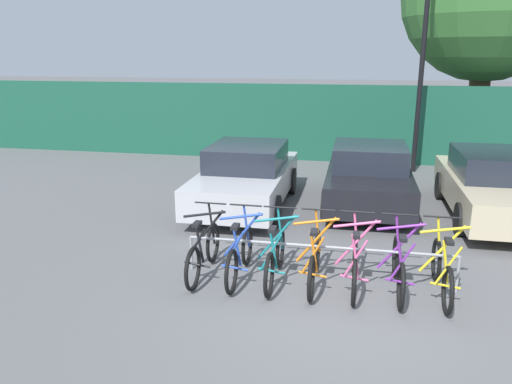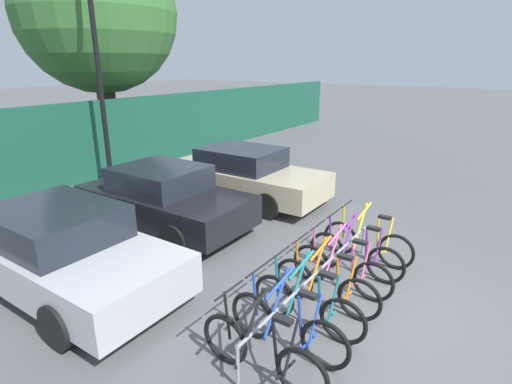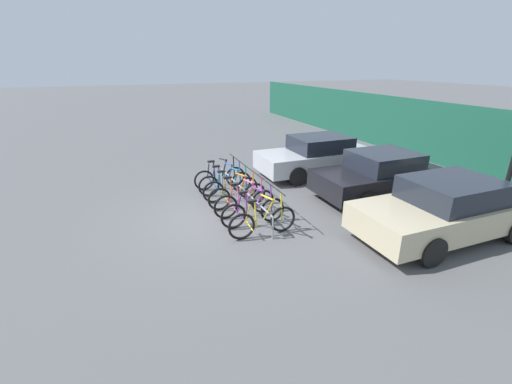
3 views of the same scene
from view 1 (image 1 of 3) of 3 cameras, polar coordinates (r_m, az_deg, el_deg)
The scene contains 14 objects.
ground_plane at distance 7.23m, azimuth 9.47°, elevation -12.38°, with size 120.00×120.00×0.00m, color #59595B.
hoarding_wall at distance 16.04m, azimuth 11.01°, elevation 7.63°, with size 36.00×0.16×2.41m, color #19513D.
bike_rack at distance 7.64m, azimuth 7.14°, elevation -6.60°, with size 4.08×0.04×0.57m.
bicycle_black at distance 7.86m, azimuth -6.03°, elevation -6.82°, with size 0.68×1.71×1.05m.
bicycle_blue at distance 7.72m, azimuth -1.87°, elevation -7.18°, with size 0.68×1.71×1.05m.
bicycle_teal at distance 7.62m, azimuth 2.19°, elevation -7.49°, with size 0.68×1.71×1.05m.
bicycle_orange at distance 7.55m, azimuth 6.70°, elevation -7.80°, with size 0.68×1.71×1.05m.
bicycle_pink at distance 7.54m, azimuth 11.21°, elevation -8.06°, with size 0.68×1.71×1.05m.
bicycle_purple at distance 7.57m, azimuth 15.97°, elevation -8.28°, with size 0.68×1.71×1.05m.
bicycle_yellow at distance 7.65m, azimuth 20.48°, elevation -8.43°, with size 0.68×1.71×1.05m.
car_silver at distance 11.22m, azimuth -1.10°, elevation 1.84°, with size 1.91×4.26×1.40m.
car_black at distance 11.48m, azimuth 12.74°, elevation 1.77°, with size 1.91×3.91×1.40m.
car_beige at distance 11.55m, azimuth 25.63°, elevation 0.68°, with size 1.91×4.37×1.40m.
lamp_post at distance 15.01m, azimuth 18.80°, elevation 17.65°, with size 0.24×0.44×7.47m.
Camera 1 is at (0.10, -6.39, 3.37)m, focal length 35.00 mm.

